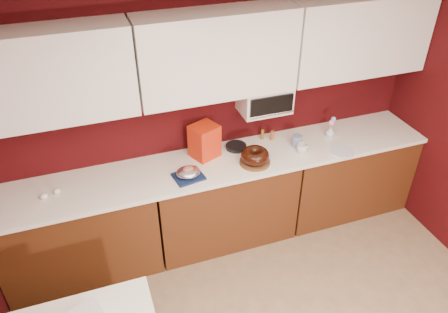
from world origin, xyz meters
TOP-DOWN VIEW (x-y plane):
  - ceiling at (0.00, 0.00)m, footprint 4.00×4.50m
  - wall_back at (0.00, 2.25)m, footprint 4.00×0.02m
  - base_cabinet_left at (-1.33, 1.94)m, footprint 1.31×0.58m
  - base_cabinet_center at (0.00, 1.94)m, footprint 1.31×0.58m
  - base_cabinet_right at (1.33, 1.94)m, footprint 1.31×0.58m
  - countertop at (0.00, 1.94)m, footprint 4.00×0.62m
  - upper_cabinet_left at (-1.33, 2.08)m, footprint 1.31×0.33m
  - upper_cabinet_center at (0.00, 2.08)m, footprint 1.31×0.33m
  - upper_cabinet_right at (1.33, 2.08)m, footprint 1.31×0.33m
  - toaster_oven at (0.45, 2.10)m, footprint 0.45×0.30m
  - toaster_oven_door at (0.45, 1.94)m, footprint 0.40×0.02m
  - toaster_oven_handle at (0.45, 1.93)m, footprint 0.42×0.02m
  - cake_base at (0.26, 1.82)m, footprint 0.34×0.34m
  - bundt_cake at (0.26, 1.82)m, footprint 0.28×0.28m
  - navy_towel at (-0.36, 1.81)m, footprint 0.28×0.24m
  - foil_ham_nest at (-0.36, 1.81)m, footprint 0.24×0.21m
  - roasted_ham at (-0.36, 1.81)m, footprint 0.11×0.10m
  - pandoro_box at (-0.13, 2.08)m, footprint 0.29×0.28m
  - dark_pan at (0.18, 2.10)m, footprint 0.23×0.23m
  - coffee_mug at (0.74, 1.84)m, footprint 0.11×0.11m
  - blue_jar at (0.74, 1.95)m, footprint 0.12×0.12m
  - flower_vase at (1.13, 2.01)m, footprint 0.09×0.09m
  - flower_pink at (1.13, 2.01)m, footprint 0.06×0.06m
  - flower_blue at (1.16, 2.03)m, footprint 0.05×0.05m
  - china_plate at (1.09, 1.71)m, footprint 0.26×0.26m
  - amber_bottle at (0.57, 2.13)m, footprint 0.04×0.04m
  - egg_left at (-1.53, 1.92)m, footprint 0.07×0.06m
  - egg_right at (-1.43, 1.96)m, footprint 0.06×0.04m
  - amber_bottle_tall at (0.48, 2.17)m, footprint 0.03×0.03m

SIDE VIEW (x-z plane):
  - base_cabinet_left at x=-1.33m, z-range 0.00..0.86m
  - base_cabinet_center at x=0.00m, z-range 0.00..0.86m
  - base_cabinet_right at x=1.33m, z-range 0.00..0.86m
  - countertop at x=0.00m, z-range 0.86..0.90m
  - china_plate at x=1.09m, z-range 0.90..0.91m
  - navy_towel at x=-0.36m, z-range 0.90..0.92m
  - cake_base at x=0.26m, z-range 0.90..0.93m
  - dark_pan at x=0.18m, z-range 0.90..0.93m
  - egg_right at x=-1.43m, z-range 0.90..0.94m
  - egg_left at x=-1.53m, z-range 0.90..0.95m
  - amber_bottle at x=0.57m, z-range 0.90..1.00m
  - coffee_mug at x=0.74m, z-range 0.90..1.00m
  - amber_bottle_tall at x=0.48m, z-range 0.90..1.01m
  - flower_vase at x=1.13m, z-range 0.90..1.01m
  - foil_ham_nest at x=-0.36m, z-range 0.92..0.99m
  - blue_jar at x=0.74m, z-range 0.90..1.01m
  - roasted_ham at x=-0.36m, z-range 0.95..1.01m
  - bundt_cake at x=0.26m, z-range 0.93..1.03m
  - flower_pink at x=1.13m, z-range 1.02..1.08m
  - pandoro_box at x=-0.13m, z-range 0.90..1.21m
  - flower_blue at x=1.16m, z-range 1.05..1.09m
  - wall_back at x=0.00m, z-range 0.00..2.50m
  - toaster_oven_handle at x=0.45m, z-range 1.29..1.31m
  - toaster_oven at x=0.45m, z-range 1.25..1.50m
  - toaster_oven_door at x=0.45m, z-range 1.28..1.47m
  - upper_cabinet_left at x=-1.33m, z-range 1.50..2.20m
  - upper_cabinet_center at x=0.00m, z-range 1.50..2.20m
  - upper_cabinet_right at x=1.33m, z-range 1.50..2.20m
  - ceiling at x=0.00m, z-range 2.49..2.51m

